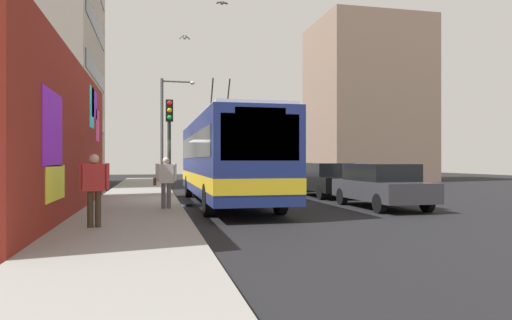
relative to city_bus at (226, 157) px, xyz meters
The scene contains 16 objects.
ground_plane 2.78m from the city_bus, 60.55° to the left, with size 80.00×80.00×0.00m, color black.
sidewalk_slab 3.97m from the city_bus, 73.35° to the left, with size 48.00×3.20×0.15m, color gray.
graffiti_wall 5.94m from the city_bus, 119.59° to the left, with size 14.12×0.32×4.74m.
building_far_left 19.73m from the city_bus, 36.35° to the left, with size 11.99×9.04×17.13m.
building_far_right 24.57m from the city_bus, 39.17° to the right, with size 8.08×8.91×13.51m.
city_bus is the anchor object (origin of this frame).
parked_car_dark_gray 5.93m from the city_bus, 117.19° to the right, with size 4.54×1.93×1.58m.
parked_car_black 5.92m from the city_bus, 63.05° to the right, with size 4.66×1.90×1.58m.
parked_car_white 9.68m from the city_bus, 32.69° to the right, with size 4.93×1.74×1.58m.
parked_car_navy 14.56m from the city_bus, 20.99° to the right, with size 4.12×1.74×1.58m.
pedestrian_near_wall 7.73m from the city_bus, 147.71° to the left, with size 0.23×0.68×1.70m.
pedestrian_at_curb 3.56m from the city_bus, 137.26° to the left, with size 0.22×0.74×1.66m.
traffic_light 2.39m from the city_bus, 79.08° to the left, with size 0.49×0.28×3.93m.
street_lamp 9.83m from the city_bus, 12.06° to the left, with size 0.44×1.98×6.32m.
flying_pigeons 6.83m from the city_bus, 18.41° to the left, with size 6.77×2.34×1.99m.
curbside_puddle 2.22m from the city_bus, 101.48° to the left, with size 1.39×1.39×0.00m, color black.
Camera 1 is at (-18.76, 1.00, 1.69)m, focal length 32.28 mm.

